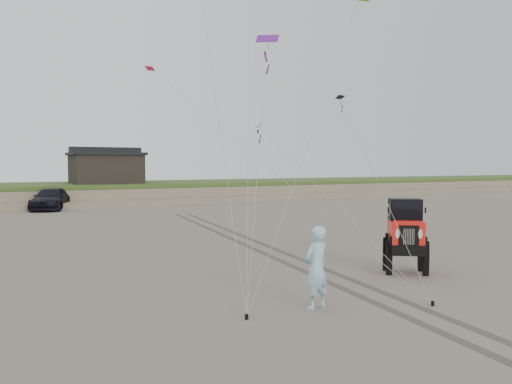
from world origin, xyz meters
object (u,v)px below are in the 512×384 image
truck_c (51,199)px  man (316,267)px  jeep (406,244)px  cabin (106,167)px

truck_c → man: (2.29, -31.50, 0.19)m
truck_c → man: 31.58m
truck_c → jeep: bearing=-57.4°
cabin → truck_c: bearing=-131.4°
cabin → jeep: 36.07m
cabin → truck_c: size_ratio=1.15×
cabin → man: (-3.24, -37.77, -2.25)m
cabin → man: cabin is taller
cabin → jeep: bearing=-87.6°
truck_c → man: man is taller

